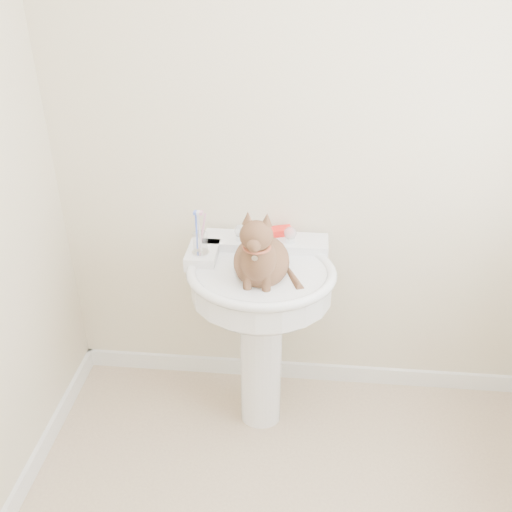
# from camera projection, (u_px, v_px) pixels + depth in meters

# --- Properties ---
(wall_back) EXTENTS (2.20, 0.00, 2.50)m
(wall_back) POSITION_uv_depth(u_px,v_px,m) (313.00, 139.00, 2.28)
(wall_back) COLOR beige
(wall_back) RESTS_ON ground
(baseboard_back) EXTENTS (2.20, 0.02, 0.09)m
(baseboard_back) POSITION_uv_depth(u_px,v_px,m) (301.00, 370.00, 2.87)
(baseboard_back) COLOR white
(baseboard_back) RESTS_ON floor
(pedestal_sink) EXTENTS (0.61, 0.60, 0.84)m
(pedestal_sink) POSITION_uv_depth(u_px,v_px,m) (261.00, 299.00, 2.33)
(pedestal_sink) COLOR white
(pedestal_sink) RESTS_ON floor
(faucet) EXTENTS (0.28, 0.12, 0.14)m
(faucet) POSITION_uv_depth(u_px,v_px,m) (265.00, 234.00, 2.35)
(faucet) COLOR silver
(faucet) RESTS_ON pedestal_sink
(soap_bar) EXTENTS (0.10, 0.08, 0.03)m
(soap_bar) POSITION_uv_depth(u_px,v_px,m) (281.00, 231.00, 2.44)
(soap_bar) COLOR red
(soap_bar) RESTS_ON pedestal_sink
(toothbrush_cup) EXTENTS (0.07, 0.07, 0.19)m
(toothbrush_cup) POSITION_uv_depth(u_px,v_px,m) (200.00, 243.00, 2.28)
(toothbrush_cup) COLOR silver
(toothbrush_cup) RESTS_ON pedestal_sink
(cat) EXTENTS (0.24, 0.30, 0.44)m
(cat) POSITION_uv_depth(u_px,v_px,m) (261.00, 258.00, 2.16)
(cat) COLOR brown
(cat) RESTS_ON pedestal_sink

